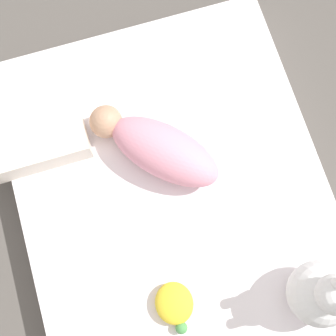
{
  "coord_description": "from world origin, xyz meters",
  "views": [
    {
      "loc": [
        0.3,
        -0.1,
        1.68
      ],
      "look_at": [
        -0.05,
        0.0,
        0.17
      ],
      "focal_mm": 50.0,
      "sensor_mm": 36.0,
      "label": 1
    }
  ],
  "objects_px": {
    "swaddled_baby": "(157,148)",
    "bunny_plush": "(322,294)",
    "pillow": "(32,122)",
    "turtle_plush": "(175,305)"
  },
  "relations": [
    {
      "from": "pillow",
      "to": "turtle_plush",
      "type": "xyz_separation_m",
      "value": [
        0.71,
        0.29,
        -0.03
      ]
    },
    {
      "from": "swaddled_baby",
      "to": "turtle_plush",
      "type": "xyz_separation_m",
      "value": [
        0.49,
        -0.09,
        -0.04
      ]
    },
    {
      "from": "pillow",
      "to": "bunny_plush",
      "type": "relative_size",
      "value": 0.97
    },
    {
      "from": "swaddled_baby",
      "to": "turtle_plush",
      "type": "relative_size",
      "value": 2.55
    },
    {
      "from": "swaddled_baby",
      "to": "bunny_plush",
      "type": "xyz_separation_m",
      "value": [
        0.59,
        0.34,
        0.05
      ]
    },
    {
      "from": "pillow",
      "to": "turtle_plush",
      "type": "bearing_deg",
      "value": 22.15
    },
    {
      "from": "turtle_plush",
      "to": "pillow",
      "type": "bearing_deg",
      "value": -157.85
    },
    {
      "from": "swaddled_baby",
      "to": "bunny_plush",
      "type": "bearing_deg",
      "value": 164.97
    },
    {
      "from": "pillow",
      "to": "bunny_plush",
      "type": "xyz_separation_m",
      "value": [
        0.8,
        0.72,
        0.07
      ]
    },
    {
      "from": "swaddled_baby",
      "to": "bunny_plush",
      "type": "relative_size",
      "value": 1.22
    }
  ]
}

